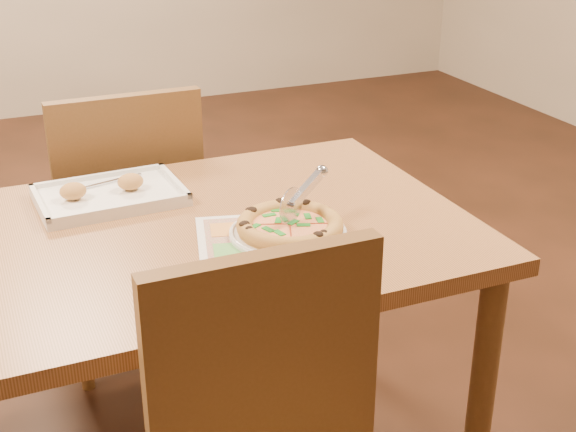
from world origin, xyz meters
name	(u,v)px	position (x,y,z in m)	size (l,w,h in m)	color
dining_table	(182,265)	(0.00, 0.00, 0.63)	(1.30, 0.85, 0.72)	#98643C
chair_far	(126,198)	(0.00, 0.60, 0.57)	(0.42, 0.42, 0.47)	brown
plate	(288,234)	(0.21, -0.12, 0.73)	(0.26, 0.26, 0.01)	silver
pizza	(290,226)	(0.21, -0.12, 0.75)	(0.24, 0.24, 0.04)	#C09241
pizza_cutter	(302,194)	(0.25, -0.10, 0.81)	(0.14, 0.09, 0.09)	silver
appetizer_tray	(109,196)	(-0.11, 0.23, 0.73)	(0.35, 0.25, 0.06)	silver
menu	(261,249)	(0.13, -0.16, 0.72)	(0.26, 0.37, 0.01)	silver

